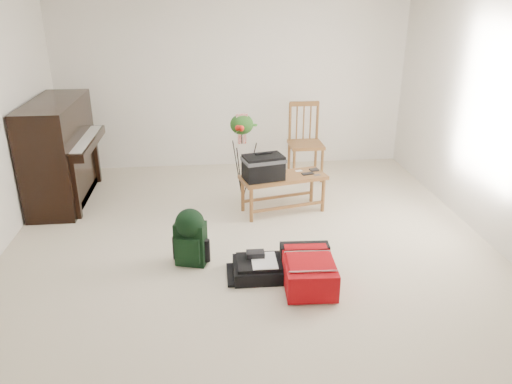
{
  "coord_description": "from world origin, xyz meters",
  "views": [
    {
      "loc": [
        -0.4,
        -4.44,
        2.47
      ],
      "look_at": [
        0.09,
        0.35,
        0.51
      ],
      "focal_mm": 35.0,
      "sensor_mm": 36.0,
      "label": 1
    }
  ],
  "objects": [
    {
      "name": "green_backpack",
      "position": [
        -0.59,
        -0.18,
        0.31
      ],
      "size": [
        0.32,
        0.3,
        0.57
      ],
      "rotation": [
        0.0,
        0.0,
        -0.28
      ],
      "color": "black",
      "rests_on": "floor"
    },
    {
      "name": "red_suitcase",
      "position": [
        0.45,
        -0.62,
        0.15
      ],
      "size": [
        0.47,
        0.67,
        0.28
      ],
      "rotation": [
        0.0,
        0.0,
        -0.05
      ],
      "color": "#9E0607",
      "rests_on": "floor"
    },
    {
      "name": "bench",
      "position": [
        0.3,
        0.94,
        0.54
      ],
      "size": [
        1.06,
        0.62,
        0.77
      ],
      "rotation": [
        0.0,
        0.0,
        0.23
      ],
      "color": "brown",
      "rests_on": "floor"
    },
    {
      "name": "black_duffel",
      "position": [
        0.06,
        -0.46,
        0.08
      ],
      "size": [
        0.52,
        0.42,
        0.22
      ],
      "rotation": [
        0.0,
        0.0,
        -0.01
      ],
      "color": "black",
      "rests_on": "floor"
    },
    {
      "name": "flower_stand",
      "position": [
        0.02,
        1.31,
        0.56
      ],
      "size": [
        0.39,
        0.39,
        1.14
      ],
      "rotation": [
        0.0,
        0.0,
        0.1
      ],
      "color": "black",
      "rests_on": "floor"
    },
    {
      "name": "dining_chair",
      "position": [
        0.95,
        2.09,
        0.51
      ],
      "size": [
        0.46,
        0.46,
        1.04
      ],
      "rotation": [
        0.0,
        0.0,
        0.01
      ],
      "color": "brown",
      "rests_on": "floor"
    },
    {
      "name": "wall_right",
      "position": [
        2.5,
        0.0,
        1.25
      ],
      "size": [
        0.04,
        5.5,
        2.5
      ],
      "primitive_type": "cube",
      "color": "white",
      "rests_on": "floor"
    },
    {
      "name": "piano",
      "position": [
        -2.19,
        1.6,
        0.6
      ],
      "size": [
        0.71,
        1.5,
        1.25
      ],
      "color": "black",
      "rests_on": "floor"
    },
    {
      "name": "floor",
      "position": [
        0.0,
        0.0,
        0.0
      ],
      "size": [
        5.0,
        5.5,
        0.01
      ],
      "primitive_type": "cube",
      "color": "beige",
      "rests_on": "ground"
    },
    {
      "name": "wall_back",
      "position": [
        0.0,
        2.75,
        1.25
      ],
      "size": [
        5.0,
        0.04,
        2.5
      ],
      "primitive_type": "cube",
      "color": "white",
      "rests_on": "floor"
    }
  ]
}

